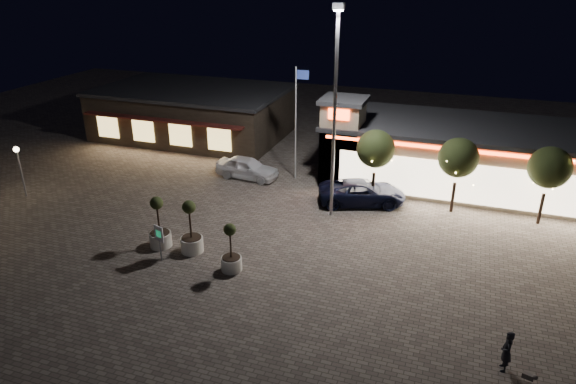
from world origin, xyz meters
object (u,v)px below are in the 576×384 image
(planter_left, at_px, (191,236))
(planter_mid, at_px, (160,231))
(valet_sign, at_px, (159,237))
(pickup_truck, at_px, (362,192))
(white_sedan, at_px, (247,168))
(pedestrian, at_px, (506,351))

(planter_left, relative_size, planter_mid, 1.01)
(valet_sign, bearing_deg, planter_mid, 122.95)
(planter_left, bearing_deg, pickup_truck, 51.09)
(pickup_truck, distance_m, planter_mid, 13.00)
(valet_sign, bearing_deg, pickup_truck, 51.31)
(pickup_truck, bearing_deg, valet_sign, 122.66)
(planter_mid, distance_m, valet_sign, 1.66)
(white_sedan, height_order, planter_left, planter_left)
(planter_left, distance_m, valet_sign, 1.81)
(white_sedan, relative_size, valet_sign, 2.29)
(pickup_truck, relative_size, planter_mid, 1.89)
(pickup_truck, distance_m, white_sedan, 8.90)
(pedestrian, bearing_deg, planter_left, -111.65)
(pickup_truck, xyz_separation_m, pedestrian, (8.21, -13.06, 0.09))
(planter_left, bearing_deg, pedestrian, -14.36)
(planter_left, xyz_separation_m, planter_mid, (-1.91, -0.06, -0.01))
(pedestrian, xyz_separation_m, planter_left, (-15.55, 3.98, 0.06))
(pedestrian, bearing_deg, pickup_truck, -155.13)
(pickup_truck, xyz_separation_m, white_sedan, (-8.75, 1.60, 0.01))
(pickup_truck, relative_size, white_sedan, 1.21)
(pedestrian, bearing_deg, valet_sign, -106.17)
(pickup_truck, height_order, planter_left, planter_left)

